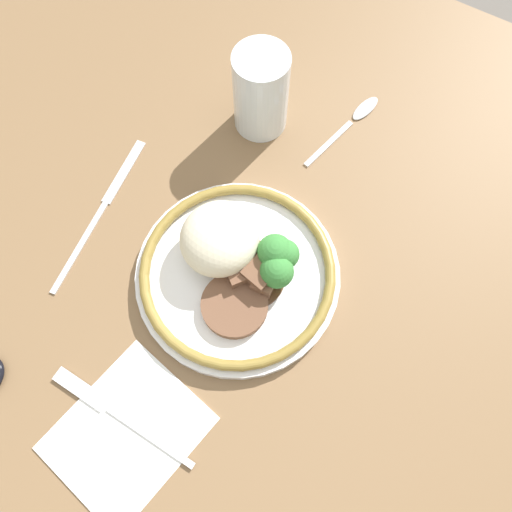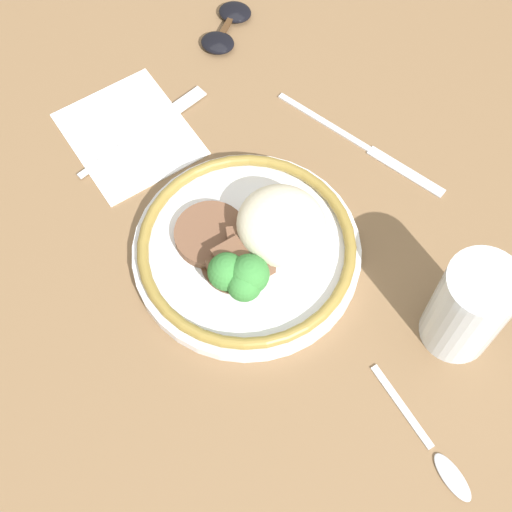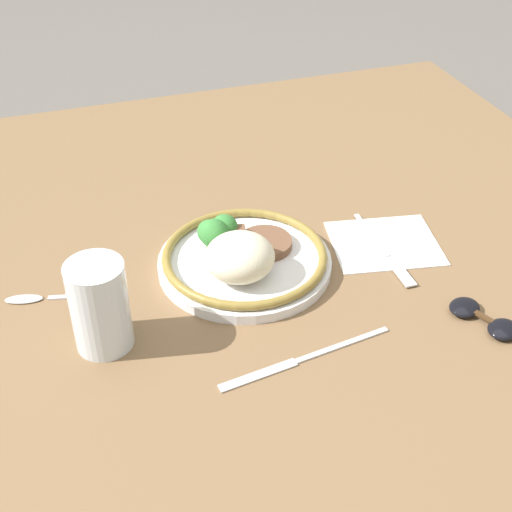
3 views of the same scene
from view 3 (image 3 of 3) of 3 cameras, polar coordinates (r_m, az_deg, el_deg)
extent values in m
plane|color=#5B5651|center=(1.02, 1.05, -1.92)|extent=(8.00, 8.00, 0.00)
cube|color=brown|center=(1.00, 1.06, -0.91)|extent=(1.15, 1.14, 0.05)
cube|color=white|center=(1.03, 10.24, 1.01)|extent=(0.17, 0.15, 0.00)
cylinder|color=white|center=(0.96, -0.91, -0.57)|extent=(0.23, 0.23, 0.01)
torus|color=olive|center=(0.95, -0.91, 0.06)|extent=(0.22, 0.22, 0.01)
ellipsoid|color=beige|center=(0.91, -1.31, -0.09)|extent=(0.09, 0.09, 0.06)
cylinder|color=brown|center=(0.97, 0.80, 0.90)|extent=(0.07, 0.07, 0.01)
cylinder|color=#51331E|center=(0.97, -1.51, 0.48)|extent=(0.07, 0.07, 0.00)
cube|color=brown|center=(0.97, -2.41, 0.90)|extent=(0.03, 0.03, 0.02)
cube|color=brown|center=(0.98, -1.53, 1.42)|extent=(0.03, 0.03, 0.02)
cube|color=brown|center=(0.96, -0.78, 0.59)|extent=(0.04, 0.04, 0.03)
cube|color=brown|center=(0.95, -2.43, 0.43)|extent=(0.03, 0.03, 0.03)
cube|color=brown|center=(0.95, -1.63, 0.54)|extent=(0.04, 0.04, 0.03)
cube|color=brown|center=(0.97, -1.72, 1.29)|extent=(0.04, 0.04, 0.03)
cylinder|color=#669E51|center=(0.98, -3.69, 0.97)|extent=(0.01, 0.01, 0.01)
sphere|color=#387F38|center=(0.96, -3.73, 1.95)|extent=(0.03, 0.03, 0.03)
cylinder|color=#669E51|center=(0.97, -3.33, 0.72)|extent=(0.01, 0.01, 0.02)
sphere|color=#387F38|center=(0.96, -3.38, 1.83)|extent=(0.04, 0.04, 0.04)
cylinder|color=#669E51|center=(0.98, -2.52, 1.26)|extent=(0.01, 0.01, 0.01)
sphere|color=#387F38|center=(0.97, -2.55, 2.26)|extent=(0.04, 0.04, 0.04)
cylinder|color=#F4AD19|center=(0.84, -12.31, -4.43)|extent=(0.06, 0.06, 0.09)
cylinder|color=silver|center=(0.84, -12.40, -3.92)|extent=(0.07, 0.07, 0.11)
cube|color=silver|center=(1.04, 9.24, 1.71)|extent=(0.01, 0.11, 0.00)
cube|color=silver|center=(0.97, 11.48, -1.23)|extent=(0.02, 0.07, 0.00)
cube|color=silver|center=(0.85, 6.79, -7.12)|extent=(0.13, 0.02, 0.00)
cube|color=silver|center=(0.81, 0.18, -9.51)|extent=(0.10, 0.03, 0.00)
cube|color=silver|center=(0.94, -13.63, -3.12)|extent=(0.09, 0.03, 0.00)
ellipsoid|color=silver|center=(0.96, -18.08, -3.30)|extent=(0.05, 0.03, 0.01)
ellipsoid|color=black|center=(0.93, 16.34, -3.96)|extent=(0.05, 0.05, 0.01)
ellipsoid|color=black|center=(0.91, 19.18, -5.56)|extent=(0.05, 0.05, 0.01)
cube|color=#472D19|center=(0.92, 17.77, -4.67)|extent=(0.02, 0.03, 0.00)
camera|label=1|loc=(0.93, 6.81, 34.06)|focal=35.00mm
camera|label=2|loc=(0.97, -25.44, 37.83)|focal=50.00mm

